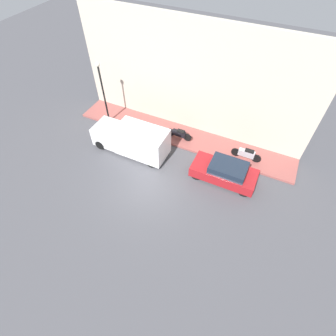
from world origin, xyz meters
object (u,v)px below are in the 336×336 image
at_px(parked_car, 225,172).
at_px(motorcycle_black, 179,134).
at_px(delivery_van, 132,139).
at_px(streetlamp, 103,88).
at_px(motorcycle_red, 135,124).
at_px(scooter_silver, 246,154).

xyz_separation_m(parked_car, motorcycle_black, (2.12, 3.97, -0.09)).
bearing_deg(delivery_van, streetlamp, 59.85).
bearing_deg(motorcycle_black, parked_car, -118.06).
bearing_deg(streetlamp, delivery_van, -120.15).
xyz_separation_m(parked_car, motorcycle_red, (1.71, 7.28, -0.07)).
bearing_deg(streetlamp, scooter_silver, -86.99).
bearing_deg(delivery_van, motorcycle_black, -45.96).
relative_size(motorcycle_black, streetlamp, 0.40).
relative_size(parked_car, delivery_van, 0.77).
height_order(delivery_van, motorcycle_red, delivery_van).
xyz_separation_m(motorcycle_red, streetlamp, (-0.11, 2.27, 2.39)).
relative_size(delivery_van, streetlamp, 1.11).
bearing_deg(motorcycle_black, scooter_silver, -89.69).
xyz_separation_m(parked_car, scooter_silver, (2.14, -0.81, -0.05)).
height_order(delivery_van, scooter_silver, delivery_van).
distance_m(delivery_van, scooter_silver, 7.61).
bearing_deg(scooter_silver, streetlamp, 93.01).
bearing_deg(scooter_silver, delivery_van, 108.23).
distance_m(parked_car, scooter_silver, 2.29).
height_order(motorcycle_black, streetlamp, streetlamp).
bearing_deg(scooter_silver, motorcycle_black, 90.31).
height_order(delivery_van, streetlamp, streetlamp).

